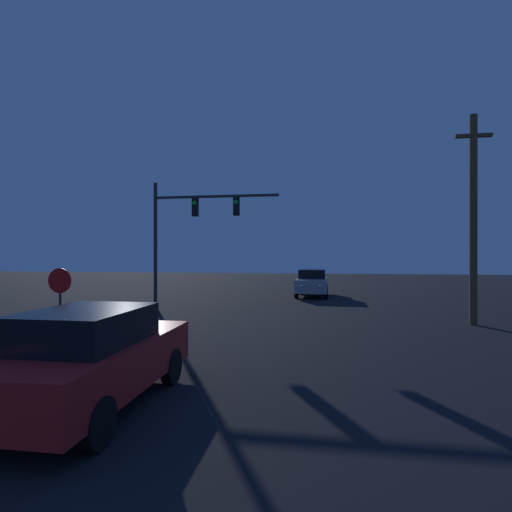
# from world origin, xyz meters

# --- Properties ---
(car_near) EXTENTS (2.02, 4.61, 1.72)m
(car_near) POSITION_xyz_m (-1.84, 7.95, 0.89)
(car_near) COLOR #B21E1E
(car_near) RESTS_ON ground_plane
(car_far) EXTENTS (2.07, 4.63, 1.72)m
(car_far) POSITION_xyz_m (1.54, 27.46, 0.89)
(car_far) COLOR #99999E
(car_far) RESTS_ON ground_plane
(traffic_signal_mast) EXTENTS (6.34, 0.30, 6.28)m
(traffic_signal_mast) POSITION_xyz_m (-4.48, 20.63, 4.25)
(traffic_signal_mast) COLOR #2D2D2D
(traffic_signal_mast) RESTS_ON ground_plane
(stop_sign) EXTENTS (0.70, 0.07, 2.27)m
(stop_sign) POSITION_xyz_m (-5.15, 11.76, 1.58)
(stop_sign) COLOR #2D2D2D
(stop_sign) RESTS_ON ground_plane
(utility_pole) EXTENTS (1.31, 0.28, 7.95)m
(utility_pole) POSITION_xyz_m (7.76, 17.81, 4.10)
(utility_pole) COLOR brown
(utility_pole) RESTS_ON ground_plane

